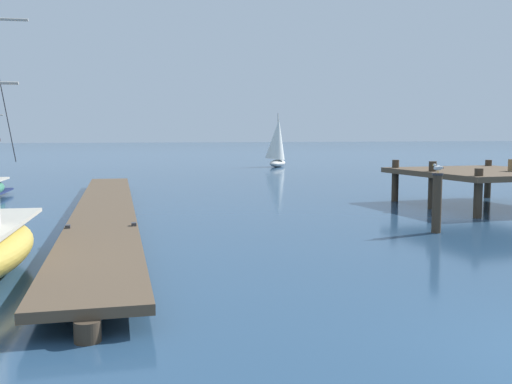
{
  "coord_description": "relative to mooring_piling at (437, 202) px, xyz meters",
  "views": [
    {
      "loc": [
        -6.21,
        -4.97,
        2.75
      ],
      "look_at": [
        -2.09,
        7.98,
        1.4
      ],
      "focal_mm": 40.59,
      "sensor_mm": 36.0,
      "label": 1
    }
  ],
  "objects": [
    {
      "name": "perched_seagull",
      "position": [
        0.01,
        0.0,
        0.95
      ],
      "size": [
        0.38,
        0.15,
        0.27
      ],
      "color": "gold",
      "rests_on": "mooring_piling"
    },
    {
      "name": "floating_dock",
      "position": [
        -8.71,
        5.7,
        -0.52
      ],
      "size": [
        3.53,
        23.72,
        0.53
      ],
      "color": "brown",
      "rests_on": "ground"
    },
    {
      "name": "mooring_piling",
      "position": [
        0.0,
        0.0,
        0.0
      ],
      "size": [
        0.3,
        0.3,
        1.68
      ],
      "color": "#3D3023",
      "rests_on": "ground"
    },
    {
      "name": "pier_platform",
      "position": [
        5.32,
        4.6,
        0.37
      ],
      "size": [
        5.56,
        5.99,
        1.84
      ],
      "color": "brown",
      "rests_on": "ground"
    },
    {
      "name": "distant_sailboat",
      "position": [
        7.03,
        32.83,
        1.11
      ],
      "size": [
        2.83,
        3.39,
        4.57
      ],
      "color": "silver",
      "rests_on": "ground"
    }
  ]
}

